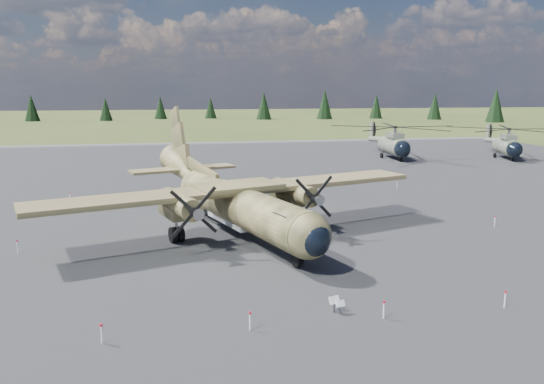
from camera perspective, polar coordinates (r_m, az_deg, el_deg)
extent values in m
plane|color=#4B5626|center=(36.29, 0.55, -5.08)|extent=(500.00, 500.00, 0.00)
cube|color=#57585C|center=(45.83, -2.02, -1.70)|extent=(120.00, 120.00, 0.04)
cylinder|color=#3C3E21|center=(36.31, -3.39, -1.51)|extent=(7.68, 17.21, 2.67)
sphere|color=#3C3E21|center=(28.99, 3.93, -4.72)|extent=(3.28, 3.28, 2.62)
sphere|color=black|center=(28.58, 4.49, -5.06)|extent=(2.41, 2.41, 1.93)
cube|color=black|center=(30.06, 2.38, -2.72)|extent=(2.28, 2.03, 0.53)
cone|color=#3C3E21|center=(46.41, -9.37, 2.34)|extent=(4.46, 7.05, 4.02)
cube|color=#999C9E|center=(37.40, -3.99, -2.88)|extent=(3.44, 6.01, 0.48)
cube|color=#2F371D|center=(36.51, -3.73, 0.31)|extent=(27.41, 11.36, 0.33)
cube|color=#3C3E21|center=(36.48, -3.73, 0.63)|extent=(6.50, 4.99, 0.33)
cylinder|color=#3C3E21|center=(34.80, -9.95, -1.25)|extent=(2.85, 5.17, 1.43)
cube|color=#3C3E21|center=(35.64, -10.31, -1.99)|extent=(2.34, 3.53, 0.76)
cone|color=gray|center=(31.94, -8.14, -2.28)|extent=(0.95, 1.04, 0.73)
cylinder|color=black|center=(36.03, -10.22, -4.51)|extent=(1.12, 1.25, 1.05)
cylinder|color=#3C3E21|center=(38.34, 2.30, 0.03)|extent=(2.85, 5.17, 1.43)
cube|color=#3C3E21|center=(39.11, 1.71, -0.67)|extent=(2.34, 3.53, 0.76)
cone|color=gray|center=(35.77, 4.85, -0.79)|extent=(0.95, 1.04, 0.73)
cylinder|color=black|center=(39.47, 1.70, -2.98)|extent=(1.12, 1.25, 1.05)
cube|color=#3C3E21|center=(42.95, -7.78, 2.48)|extent=(2.41, 6.97, 1.60)
cube|color=#2F371D|center=(46.85, -9.56, 2.47)|extent=(9.38, 4.74, 0.21)
cylinder|color=gray|center=(30.20, 2.73, -6.00)|extent=(0.17, 0.17, 0.86)
cylinder|color=black|center=(30.40, 2.71, -7.25)|extent=(0.59, 0.95, 0.89)
cylinder|color=slate|center=(80.23, 12.95, 4.82)|extent=(3.16, 7.51, 2.54)
sphere|color=black|center=(76.81, 13.84, 4.48)|extent=(2.53, 2.53, 2.34)
sphere|color=slate|center=(83.68, 12.13, 5.09)|extent=(2.53, 2.53, 2.34)
cube|color=slate|center=(79.70, 13.10, 5.95)|extent=(2.00, 3.39, 0.76)
cylinder|color=gray|center=(79.65, 13.12, 6.50)|extent=(0.40, 0.40, 1.02)
cylinder|color=slate|center=(87.26, 11.35, 5.59)|extent=(1.60, 8.72, 1.45)
cube|color=slate|center=(90.78, 10.65, 6.62)|extent=(0.35, 1.44, 2.44)
cylinder|color=black|center=(90.89, 10.87, 6.61)|extent=(0.29, 2.64, 2.64)
cylinder|color=black|center=(77.55, 13.64, 3.49)|extent=(0.34, 0.71, 0.69)
cylinder|color=black|center=(81.11, 11.71, 3.88)|extent=(0.37, 0.84, 0.81)
cylinder|color=gray|center=(81.04, 11.72, 4.26)|extent=(0.15, 0.15, 1.47)
cylinder|color=black|center=(82.00, 13.53, 3.88)|extent=(0.37, 0.84, 0.81)
cylinder|color=gray|center=(81.94, 13.55, 4.25)|extent=(0.15, 0.15, 1.47)
cylinder|color=slate|center=(85.63, 23.95, 4.45)|extent=(4.43, 7.27, 2.38)
sphere|color=black|center=(82.37, 24.62, 4.14)|extent=(2.77, 2.77, 2.19)
sphere|color=slate|center=(88.90, 23.32, 4.70)|extent=(2.77, 2.77, 2.19)
cube|color=slate|center=(85.13, 24.10, 5.44)|extent=(2.50, 3.41, 0.72)
cylinder|color=gray|center=(85.08, 24.14, 5.92)|extent=(0.43, 0.43, 0.95)
cylinder|color=slate|center=(92.30, 22.73, 5.15)|extent=(3.33, 7.98, 1.36)
cube|color=slate|center=(95.64, 22.21, 6.08)|extent=(0.62, 1.33, 2.29)
cylinder|color=black|center=(95.73, 22.41, 6.07)|extent=(0.84, 2.37, 2.48)
cylinder|color=black|center=(83.06, 24.43, 3.28)|extent=(0.46, 0.70, 0.65)
cylinder|color=black|center=(86.50, 22.84, 3.67)|extent=(0.51, 0.81, 0.76)
cylinder|color=gray|center=(86.45, 22.87, 3.99)|extent=(0.17, 0.17, 1.38)
cylinder|color=black|center=(87.24, 24.47, 3.60)|extent=(0.51, 0.81, 0.76)
cylinder|color=gray|center=(87.18, 24.50, 3.92)|extent=(0.17, 0.17, 1.38)
cube|color=gray|center=(24.79, 7.32, -12.30)|extent=(0.09, 0.09, 0.52)
cube|color=white|center=(24.65, 7.37, -11.81)|extent=(0.45, 0.26, 0.29)
cube|color=gray|center=(24.86, 6.65, -12.06)|extent=(0.11, 0.11, 0.64)
cube|color=white|center=(24.69, 6.71, -11.46)|extent=(0.56, 0.36, 0.36)
cylinder|color=white|center=(22.94, -17.85, -14.37)|extent=(0.07, 0.07, 0.80)
cylinder|color=red|center=(22.77, -17.91, -13.46)|extent=(0.12, 0.12, 0.10)
cylinder|color=white|center=(22.98, -2.38, -13.77)|extent=(0.07, 0.07, 0.80)
cylinder|color=red|center=(22.82, -2.39, -12.86)|extent=(0.12, 0.12, 0.10)
cylinder|color=white|center=(24.54, 11.93, -12.35)|extent=(0.07, 0.07, 0.80)
cylinder|color=red|center=(24.39, 11.97, -11.48)|extent=(0.12, 0.12, 0.10)
cylinder|color=white|center=(27.36, 23.77, -10.58)|extent=(0.07, 0.07, 0.80)
cylinder|color=red|center=(27.22, 23.83, -9.80)|extent=(0.12, 0.12, 0.10)
cylinder|color=white|center=(51.81, -20.89, -0.49)|extent=(0.07, 0.07, 0.80)
cylinder|color=red|center=(51.74, -20.92, -0.06)|extent=(0.12, 0.12, 0.10)
cylinder|color=white|center=(51.06, -12.02, -0.17)|extent=(0.07, 0.07, 0.80)
cylinder|color=red|center=(50.99, -12.04, 0.27)|extent=(0.12, 0.12, 0.10)
cylinder|color=white|center=(51.56, -3.10, 0.16)|extent=(0.07, 0.07, 0.80)
cylinder|color=red|center=(51.48, -3.10, 0.60)|extent=(0.12, 0.12, 0.10)
cylinder|color=white|center=(53.26, 5.45, 0.48)|extent=(0.07, 0.07, 0.80)
cylinder|color=red|center=(53.19, 5.46, 0.90)|extent=(0.12, 0.12, 0.10)
cylinder|color=white|center=(56.07, 13.30, 0.75)|extent=(0.07, 0.07, 0.80)
cylinder|color=red|center=(56.00, 13.32, 1.16)|extent=(0.12, 0.12, 0.10)
cylinder|color=white|center=(36.67, -25.70, -5.37)|extent=(0.07, 0.07, 0.80)
cylinder|color=red|center=(36.57, -25.75, -4.77)|extent=(0.12, 0.12, 0.10)
cylinder|color=white|center=(42.65, 22.84, -2.97)|extent=(0.07, 0.07, 0.80)
cylinder|color=red|center=(42.56, 22.88, -2.45)|extent=(0.12, 0.12, 0.10)
cone|color=black|center=(185.06, 22.93, 8.59)|extent=(5.91, 5.91, 10.55)
cone|color=black|center=(194.75, 17.10, 8.82)|extent=(5.08, 5.08, 9.08)
cone|color=black|center=(196.33, 11.14, 9.06)|extent=(4.92, 4.92, 8.79)
cone|color=black|center=(189.78, 5.69, 9.37)|extent=(5.71, 5.71, 10.19)
cone|color=black|center=(186.59, -0.88, 9.28)|extent=(5.29, 5.29, 9.44)
cone|color=black|center=(194.26, -6.62, 9.00)|extent=(4.26, 4.26, 7.60)
cone|color=black|center=(193.40, -11.92, 8.88)|extent=(4.46, 4.46, 7.96)
cone|color=black|center=(186.65, -17.47, 8.51)|extent=(4.30, 4.30, 7.68)
cone|color=black|center=(192.40, -24.45, 8.25)|extent=(4.87, 4.87, 8.70)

